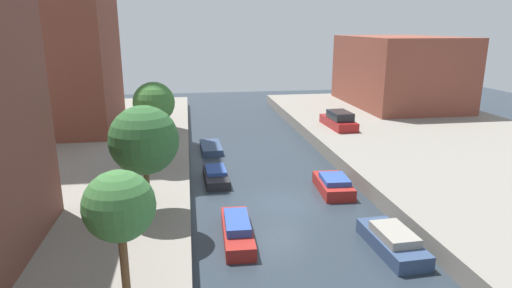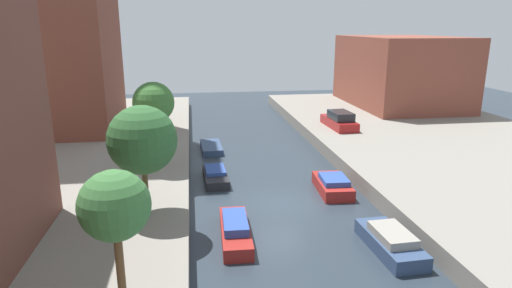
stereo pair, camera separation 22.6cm
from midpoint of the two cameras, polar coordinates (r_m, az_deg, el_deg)
ground_plane at (r=24.38m, az=3.07°, el=-7.72°), size 84.00×84.00×0.00m
low_block_right at (r=50.66m, az=18.05°, el=9.09°), size 10.00×14.79×7.41m
street_tree_1 at (r=13.00m, az=-17.98°, el=-7.91°), size 2.06×2.06×4.64m
street_tree_2 at (r=20.17m, az=-14.80°, el=0.46°), size 3.15×3.15×5.12m
street_tree_3 at (r=26.79m, az=-13.49°, el=5.17°), size 2.49×2.49×5.31m
parked_car at (r=38.18m, az=10.65°, el=3.04°), size 1.98×4.81×1.45m
moored_boat_left_2 at (r=20.41m, az=-2.80°, el=-11.21°), size 1.44×4.50×1.01m
moored_boat_left_3 at (r=27.68m, az=-5.51°, el=-4.18°), size 1.55×3.78×0.77m
moored_boat_left_4 at (r=34.37m, az=-6.11°, el=-0.47°), size 1.66×3.73×0.49m
moored_boat_right_2 at (r=20.25m, az=17.16°, el=-12.10°), size 1.74×4.10×1.03m
moored_boat_right_3 at (r=26.17m, az=9.87°, el=-5.28°), size 1.91×3.72×1.00m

